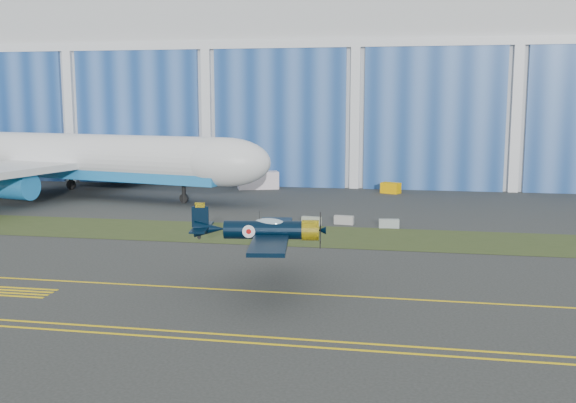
% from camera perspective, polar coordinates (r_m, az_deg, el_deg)
% --- Properties ---
extents(ground, '(260.00, 260.00, 0.00)m').
position_cam_1_polar(ground, '(49.88, 0.63, -6.14)').
color(ground, '#363735').
rests_on(ground, ground).
extents(grass_median, '(260.00, 10.00, 0.02)m').
position_cam_1_polar(grass_median, '(63.36, 2.82, -2.94)').
color(grass_median, '#475128').
rests_on(grass_median, ground).
extents(hangar, '(220.00, 45.70, 30.00)m').
position_cam_1_polar(hangar, '(119.61, 6.67, 9.64)').
color(hangar, silver).
rests_on(hangar, ground).
extents(taxiway_centreline, '(200.00, 0.20, 0.02)m').
position_cam_1_polar(taxiway_centreline, '(45.14, -0.47, -7.71)').
color(taxiway_centreline, yellow).
rests_on(taxiway_centreline, ground).
extents(edge_line_near, '(80.00, 0.20, 0.02)m').
position_cam_1_polar(edge_line_near, '(36.33, -3.40, -11.85)').
color(edge_line_near, yellow).
rests_on(edge_line_near, ground).
extents(edge_line_far, '(80.00, 0.20, 0.02)m').
position_cam_1_polar(edge_line_far, '(37.24, -3.02, -11.32)').
color(edge_line_far, yellow).
rests_on(edge_line_far, ground).
extents(hold_short_ladder, '(6.00, 2.40, 0.02)m').
position_cam_1_polar(hold_short_ladder, '(49.05, -22.50, -7.05)').
color(hold_short_ladder, yellow).
rests_on(hold_short_ladder, ground).
extents(warbird, '(11.80, 13.58, 3.64)m').
position_cam_1_polar(warbird, '(45.59, -2.07, -2.41)').
color(warbird, black).
rests_on(warbird, ground).
extents(jetliner, '(78.01, 70.28, 23.42)m').
position_cam_1_polar(jetliner, '(94.92, -18.61, 7.58)').
color(jetliner, white).
rests_on(jetliner, ground).
extents(shipping_container, '(6.17, 4.17, 2.48)m').
position_cam_1_polar(shipping_container, '(96.78, -2.54, 1.81)').
color(shipping_container, silver).
rests_on(shipping_container, ground).
extents(tug, '(2.88, 2.41, 1.44)m').
position_cam_1_polar(tug, '(93.31, 8.69, 1.14)').
color(tug, '#FFB000').
rests_on(tug, ground).
extents(barrier_a, '(2.07, 0.92, 0.90)m').
position_cam_1_polar(barrier_a, '(68.62, 2.01, -1.67)').
color(barrier_a, '#959E89').
rests_on(barrier_a, ground).
extents(barrier_b, '(2.06, 0.84, 0.90)m').
position_cam_1_polar(barrier_b, '(69.44, 4.76, -1.57)').
color(barrier_b, '#9E9C97').
rests_on(barrier_b, ground).
extents(barrier_c, '(2.06, 0.85, 0.90)m').
position_cam_1_polar(barrier_c, '(67.97, 8.54, -1.86)').
color(barrier_c, '#929D9B').
rests_on(barrier_c, ground).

